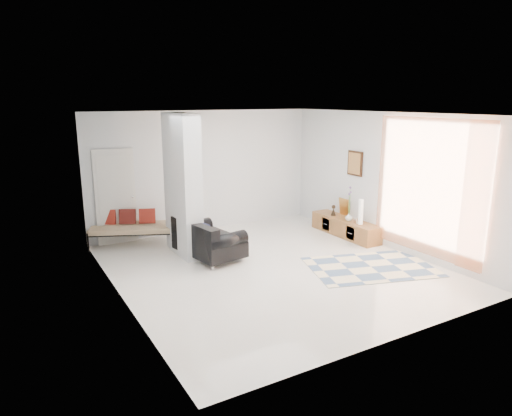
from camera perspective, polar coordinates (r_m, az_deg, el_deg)
floor at (r=8.54m, az=2.06°, el=-7.46°), size 6.00×6.00×0.00m
ceiling at (r=7.98m, az=2.23°, el=11.67°), size 6.00×6.00×0.00m
wall_back at (r=10.76m, az=-6.39°, el=4.58°), size 6.00×0.00×6.00m
wall_front at (r=5.90m, az=17.83°, el=-3.44°), size 6.00×0.00×6.00m
wall_left at (r=7.11m, az=-16.99°, el=-0.55°), size 0.00×6.00×6.00m
wall_right at (r=9.86m, az=15.84°, el=3.34°), size 0.00×6.00×6.00m
partition_column at (r=9.08m, az=-9.19°, el=2.83°), size 0.35×1.20×2.80m
hallway_door at (r=10.15m, az=-17.16°, el=1.34°), size 0.85×0.06×2.04m
curtain at (r=9.04m, az=20.69°, el=2.41°), size 0.00×2.55×2.55m
wall_art at (r=10.44m, az=12.28°, el=5.47°), size 0.04×0.45×0.55m
media_console at (r=10.61m, az=11.08°, el=-2.34°), size 0.45×1.91×0.80m
loveseat at (r=8.99m, az=-6.21°, el=-4.01°), size 1.09×1.59×0.76m
daybed at (r=10.04m, az=-15.09°, el=-2.21°), size 1.94×1.41×0.77m
area_rug at (r=8.81m, az=14.17°, el=-7.15°), size 2.61×2.12×0.01m
cylinder_lamp at (r=10.12m, az=12.96°, el=-0.46°), size 0.10×0.10×0.54m
bronze_figurine at (r=10.77m, az=9.66°, el=-0.28°), size 0.14×0.14×0.25m
vase at (r=10.38m, az=11.53°, el=-1.09°), size 0.17×0.17×0.17m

